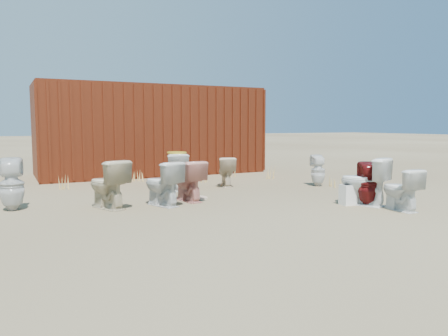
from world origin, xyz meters
name	(u,v)px	position (x,y,z in m)	size (l,w,h in m)	color
ground	(239,202)	(0.00, 0.00, 0.00)	(100.00, 100.00, 0.00)	brown
shipping_container	(150,130)	(0.00, 5.20, 1.20)	(6.00, 2.40, 2.40)	#44160B
toilet_front_a	(162,184)	(-1.34, 0.27, 0.38)	(0.42, 0.74, 0.75)	silver
toilet_front_pink	(188,181)	(-0.77, 0.48, 0.36)	(0.41, 0.72, 0.73)	#DC8D7F
toilet_front_c	(364,181)	(1.72, -1.23, 0.41)	(0.46, 0.80, 0.82)	white
toilet_front_maroon	(368,184)	(1.75, -1.30, 0.37)	(0.33, 0.34, 0.74)	#590F0F
toilet_front_e	(401,190)	(1.91, -1.84, 0.34)	(0.38, 0.66, 0.68)	white
toilet_back_a	(12,184)	(-3.60, 0.96, 0.42)	(0.38, 0.39, 0.84)	silver
toilet_back_beige_left	(107,184)	(-2.21, 0.43, 0.40)	(0.45, 0.78, 0.80)	#C8B892
toilet_back_beige_right	(226,172)	(0.68, 1.84, 0.33)	(0.37, 0.64, 0.66)	beige
toilet_back_yellowlid	(177,172)	(-0.48, 1.83, 0.39)	(0.43, 0.76, 0.77)	silver
toilet_back_e	(318,170)	(2.53, 0.98, 0.35)	(0.31, 0.32, 0.69)	white
yellow_lid	(177,153)	(-0.48, 1.83, 0.78)	(0.39, 0.49, 0.03)	gold
loose_tank	(354,194)	(1.64, -1.09, 0.17)	(0.50, 0.20, 0.35)	white
loose_lid_near	(159,189)	(-0.78, 2.11, 0.01)	(0.38, 0.49, 0.02)	#C1B78C
loose_lid_far	(196,197)	(-0.52, 0.71, 0.01)	(0.36, 0.47, 0.02)	beige
weed_clump_a	(65,182)	(-2.55, 3.05, 0.14)	(0.36, 0.36, 0.28)	tan
weed_clump_b	(202,176)	(0.50, 2.77, 0.14)	(0.32, 0.32, 0.27)	tan
weed_clump_c	(272,173)	(2.35, 2.55, 0.15)	(0.36, 0.36, 0.30)	tan
weed_clump_d	(136,176)	(-0.90, 3.50, 0.15)	(0.30, 0.30, 0.30)	tan
weed_clump_e	(230,171)	(1.54, 3.33, 0.16)	(0.34, 0.34, 0.31)	tan
weed_clump_f	(336,181)	(2.81, 0.70, 0.13)	(0.28, 0.28, 0.25)	tan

